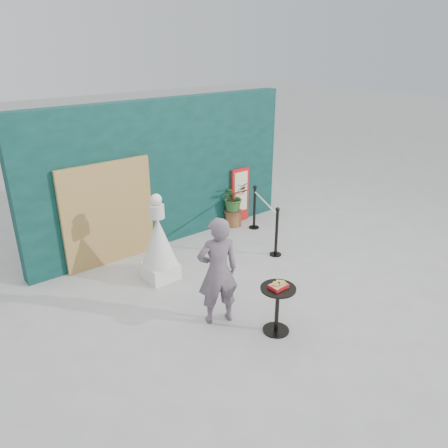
{
  "coord_description": "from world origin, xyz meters",
  "views": [
    {
      "loc": [
        -4.51,
        -4.39,
        4.04
      ],
      "look_at": [
        0.0,
        1.2,
        1.0
      ],
      "focal_mm": 35.0,
      "sensor_mm": 36.0,
      "label": 1
    }
  ],
  "objects": [
    {
      "name": "ground",
      "position": [
        0.0,
        0.0,
        0.0
      ],
      "size": [
        60.0,
        60.0,
        0.0
      ],
      "primitive_type": "plane",
      "color": "#ADAAA5",
      "rests_on": "ground"
    },
    {
      "name": "bamboo_fence",
      "position": [
        -1.4,
        2.94,
        1.0
      ],
      "size": [
        1.8,
        0.08,
        2.0
      ],
      "primitive_type": "cube",
      "color": "tan",
      "rests_on": "ground"
    },
    {
      "name": "woman",
      "position": [
        -1.0,
        0.11,
        0.86
      ],
      "size": [
        0.74,
        0.61,
        1.73
      ],
      "primitive_type": "imported",
      "rotation": [
        0.0,
        0.0,
        2.77
      ],
      "color": "#695A64",
      "rests_on": "ground"
    },
    {
      "name": "stanchion_barrier",
      "position": [
        1.59,
        1.78,
        0.49
      ],
      "size": [
        0.84,
        1.54,
        1.03
      ],
      "color": "black",
      "rests_on": "ground"
    },
    {
      "name": "back_wall",
      "position": [
        0.0,
        3.15,
        1.5
      ],
      "size": [
        6.0,
        0.3,
        3.0
      ],
      "primitive_type": "cube",
      "color": "#0A2F26",
      "rests_on": "ground"
    },
    {
      "name": "menu_board",
      "position": [
        1.9,
        2.95,
        0.65
      ],
      "size": [
        0.5,
        0.07,
        1.3
      ],
      "color": "red",
      "rests_on": "ground"
    },
    {
      "name": "cafe_table",
      "position": [
        -0.5,
        -0.66,
        0.5
      ],
      "size": [
        0.52,
        0.52,
        0.75
      ],
      "color": "black",
      "rests_on": "ground"
    },
    {
      "name": "planter",
      "position": [
        1.61,
        2.85,
        0.61
      ],
      "size": [
        0.62,
        0.54,
        1.06
      ],
      "color": "brown",
      "rests_on": "ground"
    },
    {
      "name": "statue",
      "position": [
        -1.01,
        1.79,
        0.67
      ],
      "size": [
        0.64,
        0.64,
        1.63
      ],
      "color": "white",
      "rests_on": "ground"
    },
    {
      "name": "food_basket",
      "position": [
        -0.5,
        -0.66,
        0.79
      ],
      "size": [
        0.26,
        0.19,
        0.11
      ],
      "color": "#B01216",
      "rests_on": "cafe_table"
    }
  ]
}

